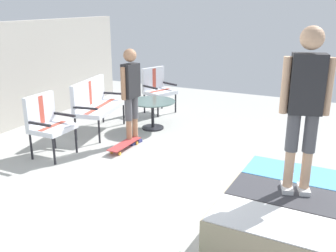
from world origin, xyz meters
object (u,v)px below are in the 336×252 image
at_px(skate_ramp, 295,219).
at_px(patio_chair_by_wall, 46,120).
at_px(patio_bench, 95,101).
at_px(person_watching, 131,90).
at_px(patio_table, 153,109).
at_px(person_skater, 305,100).
at_px(skateboard_by_bench, 124,144).
at_px(patio_chair_near_house, 157,86).

distance_m(skate_ramp, patio_chair_by_wall, 4.11).
xyz_separation_m(skate_ramp, patio_bench, (2.10, 4.06, 0.35)).
xyz_separation_m(skate_ramp, person_watching, (1.85, 3.08, 0.72)).
bearing_deg(skate_ramp, patio_table, 48.83).
bearing_deg(person_skater, skateboard_by_bench, 64.88).
relative_size(patio_table, person_watching, 0.53).
distance_m(patio_chair_near_house, patio_chair_by_wall, 3.17).
xyz_separation_m(patio_chair_near_house, skateboard_by_bench, (-2.37, -0.59, -0.53)).
xyz_separation_m(patio_chair_near_house, person_skater, (-3.78, -3.60, 0.91)).
bearing_deg(skate_ramp, patio_chair_by_wall, 79.48).
height_order(patio_bench, patio_chair_by_wall, same).
bearing_deg(patio_chair_by_wall, skate_ramp, -100.52).
relative_size(person_watching, person_skater, 1.00).
distance_m(skate_ramp, patio_bench, 4.58).
bearing_deg(skateboard_by_bench, patio_bench, 60.12).
distance_m(patio_chair_by_wall, patio_table, 2.20).
distance_m(skate_ramp, patio_table, 4.17).
height_order(patio_chair_by_wall, patio_table, patio_chair_by_wall).
height_order(patio_chair_near_house, person_watching, person_watching).
relative_size(patio_chair_near_house, person_skater, 0.60).
distance_m(patio_bench, person_watching, 1.07).
xyz_separation_m(person_skater, skateboard_by_bench, (1.41, 3.01, -1.43)).
distance_m(skate_ramp, patio_chair_near_house, 5.34).
height_order(patio_chair_by_wall, person_skater, person_skater).
xyz_separation_m(patio_chair_near_house, patio_table, (-1.15, -0.50, -0.21)).
bearing_deg(person_skater, patio_bench, 63.64).
height_order(skate_ramp, patio_chair_near_house, patio_chair_near_house).
xyz_separation_m(skate_ramp, patio_table, (2.74, 3.14, 0.14)).
relative_size(patio_table, skateboard_by_bench, 1.12).
relative_size(person_skater, skateboard_by_bench, 2.12).
bearing_deg(patio_bench, person_watching, -104.48).
height_order(patio_chair_near_house, person_skater, person_skater).
bearing_deg(patio_chair_near_house, skateboard_by_bench, -165.99).
relative_size(skate_ramp, patio_bench, 1.60).
bearing_deg(skateboard_by_bench, person_watching, 6.29).
relative_size(skate_ramp, person_skater, 1.25).
relative_size(skate_ramp, patio_table, 2.35).
height_order(patio_chair_near_house, patio_chair_by_wall, same).
height_order(skate_ramp, person_watching, person_watching).
xyz_separation_m(patio_table, skateboard_by_bench, (-1.23, -0.09, -0.32)).
bearing_deg(patio_bench, skateboard_by_bench, -119.88).
bearing_deg(person_watching, patio_chair_by_wall, 139.22).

